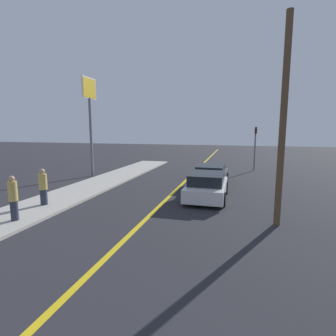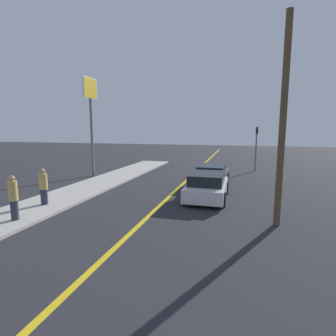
% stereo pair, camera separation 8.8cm
% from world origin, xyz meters
% --- Properties ---
extents(road_center_line, '(0.20, 60.00, 0.01)m').
position_xyz_m(road_center_line, '(0.00, 18.00, 0.00)').
color(road_center_line, gold).
rests_on(road_center_line, ground_plane).
extents(sidewalk_left, '(2.83, 28.18, 0.12)m').
position_xyz_m(sidewalk_left, '(-5.25, 14.09, 0.06)').
color(sidewalk_left, '#ADA89E').
rests_on(sidewalk_left, ground_plane).
extents(car_near_right_lane, '(2.03, 4.09, 1.36)m').
position_xyz_m(car_near_right_lane, '(1.98, 14.59, 0.66)').
color(car_near_right_lane, silver).
rests_on(car_near_right_lane, ground_plane).
extents(car_ahead_center, '(2.10, 4.26, 1.29)m').
position_xyz_m(car_ahead_center, '(1.84, 18.10, 0.63)').
color(car_ahead_center, '#4C5156').
rests_on(car_ahead_center, ground_plane).
extents(pedestrian_near_curb, '(0.33, 0.33, 1.73)m').
position_xyz_m(pedestrian_near_curb, '(-4.72, 9.06, 0.99)').
color(pedestrian_near_curb, '#282D3D').
rests_on(pedestrian_near_curb, sidewalk_left).
extents(pedestrian_mid_group, '(0.37, 0.37, 1.68)m').
position_xyz_m(pedestrian_mid_group, '(-5.13, 11.13, 0.95)').
color(pedestrian_mid_group, '#282D3D').
rests_on(pedestrian_mid_group, sidewalk_left).
extents(traffic_light, '(0.18, 0.40, 3.76)m').
position_xyz_m(traffic_light, '(4.84, 24.77, 2.33)').
color(traffic_light, slate).
rests_on(traffic_light, ground_plane).
extents(roadside_sign, '(0.20, 1.77, 7.31)m').
position_xyz_m(roadside_sign, '(-7.27, 18.89, 5.39)').
color(roadside_sign, slate).
rests_on(roadside_sign, ground_plane).
extents(utility_pole, '(0.24, 0.24, 7.58)m').
position_xyz_m(utility_pole, '(4.99, 11.46, 3.79)').
color(utility_pole, brown).
rests_on(utility_pole, ground_plane).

